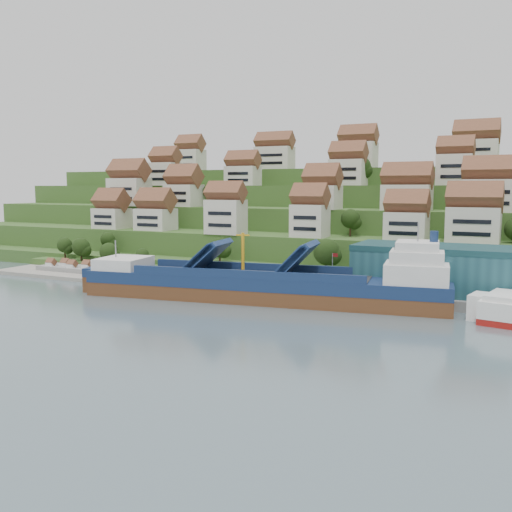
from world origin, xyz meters
The scene contains 10 objects.
ground centered at (0.00, 0.00, 0.00)m, with size 300.00×300.00×0.00m, color slate.
quay centered at (20.00, 15.00, 1.10)m, with size 180.00×14.00×2.20m, color gray.
pebble_beach centered at (-58.00, 12.00, 0.50)m, with size 45.00×20.00×1.00m, color gray.
hillside centered at (0.00, 103.55, 10.66)m, with size 260.00×128.00×31.00m.
hillside_village centered at (2.80, 60.71, 24.52)m, with size 157.23×63.36×28.99m.
hillside_trees centered at (-6.54, 45.17, 17.03)m, with size 135.79×62.31×31.32m.
warehouse centered at (52.00, 17.00, 7.20)m, with size 60.00×15.00×10.00m, color #22525C.
flagpole centered at (18.11, 10.00, 6.88)m, with size 1.28×0.16×8.00m.
beach_huts centered at (-60.00, 10.75, 2.10)m, with size 14.40×3.70×2.20m.
cargo_ship centered at (6.94, 1.67, 3.33)m, with size 80.08×24.46×17.57m.
Camera 1 is at (57.97, -108.21, 24.66)m, focal length 40.00 mm.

